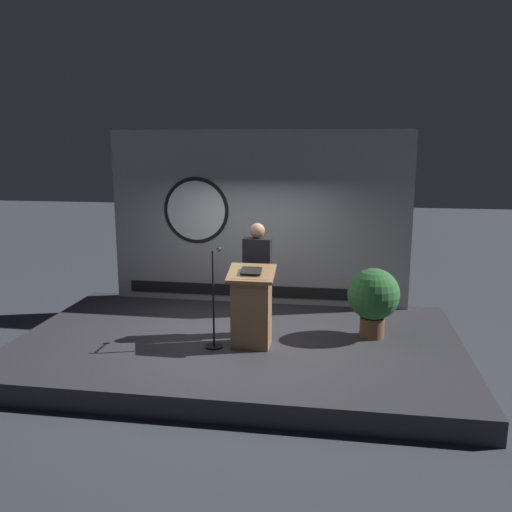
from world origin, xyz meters
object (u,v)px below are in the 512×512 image
at_px(podium, 251,308).
at_px(potted_plant, 373,297).
at_px(speaker_person, 257,278).
at_px(microphone_stand, 215,313).

bearing_deg(podium, potted_plant, 20.69).
relative_size(podium, potted_plant, 1.11).
distance_m(speaker_person, microphone_stand, 0.86).
height_order(podium, microphone_stand, microphone_stand).
xyz_separation_m(podium, speaker_person, (0.01, 0.48, 0.31)).
height_order(speaker_person, potted_plant, speaker_person).
bearing_deg(podium, microphone_stand, -169.20).
bearing_deg(microphone_stand, speaker_person, 48.48).
xyz_separation_m(podium, microphone_stand, (-0.50, -0.10, -0.07)).
relative_size(podium, microphone_stand, 0.83).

